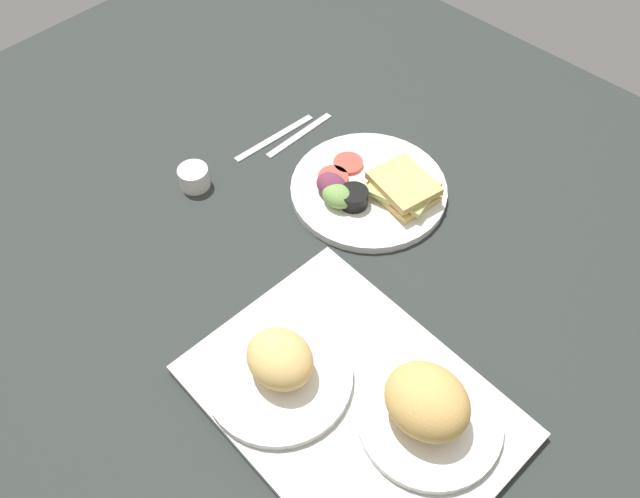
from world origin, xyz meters
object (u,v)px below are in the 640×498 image
object	(u,v)px
serving_tray	(352,401)
espresso_cup	(194,177)
plate_with_salad	(370,189)
knife	(274,137)
bread_plate_far	(279,367)
bread_plate_near	(428,408)
fork	(299,135)

from	to	relation	value
serving_tray	espresso_cup	xyz separation A→B (cm)	(50.26, -12.09, 1.20)
plate_with_salad	knife	xyz separation A→B (cm)	(23.66, 1.59, -1.45)
bread_plate_far	serving_tray	bearing A→B (deg)	-155.01
espresso_cup	bread_plate_far	bearing A→B (deg)	157.36
bread_plate_near	serving_tray	bearing A→B (deg)	27.18
serving_tray	espresso_cup	distance (cm)	51.70
bread_plate_near	espresso_cup	xyz separation A→B (cm)	(59.62, -7.29, -3.44)
bread_plate_far	knife	world-z (taller)	bread_plate_far
knife	fork	bearing A→B (deg)	147.70
bread_plate_near	fork	xyz separation A→B (cm)	(55.16, -30.20, -5.19)
bread_plate_far	plate_with_salad	xyz separation A→B (cm)	(15.11, -37.28, -2.66)
plate_with_salad	serving_tray	bearing A→B (deg)	127.65
bread_plate_far	plate_with_salad	bearing A→B (deg)	-67.94
bread_plate_far	plate_with_salad	world-z (taller)	bread_plate_far
bread_plate_far	knife	bearing A→B (deg)	-42.63
fork	espresso_cup	bearing A→B (deg)	-10.44
plate_with_salad	fork	world-z (taller)	plate_with_salad
espresso_cup	knife	size ratio (longest dim) A/B	0.29
knife	plate_with_salad	bearing A→B (deg)	98.41
bread_plate_near	knife	size ratio (longest dim) A/B	1.07
plate_with_salad	knife	bearing A→B (deg)	3.84
bread_plate_near	bread_plate_far	distance (cm)	21.62
serving_tray	plate_with_salad	size ratio (longest dim) A/B	1.57
espresso_cup	knife	xyz separation A→B (cm)	(-1.45, -18.92, -1.75)
espresso_cup	fork	world-z (taller)	espresso_cup
espresso_cup	serving_tray	bearing A→B (deg)	166.47
serving_tray	plate_with_salad	xyz separation A→B (cm)	(25.14, -32.60, 0.90)
bread_plate_far	plate_with_salad	distance (cm)	40.31
bread_plate_far	espresso_cup	size ratio (longest dim) A/B	3.89
bread_plate_near	plate_with_salad	xyz separation A→B (cm)	(34.50, -27.79, -3.74)
bread_plate_far	knife	size ratio (longest dim) A/B	1.15
bread_plate_far	fork	bearing A→B (deg)	-47.98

